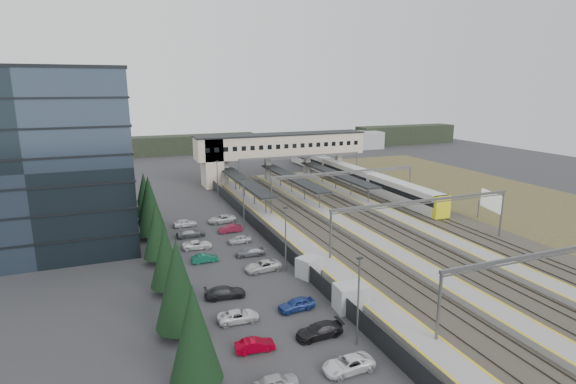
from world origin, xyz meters
name	(u,v)px	position (x,y,z in m)	size (l,w,h in m)	color
ground	(317,242)	(0.00, 0.00, 0.00)	(220.00, 220.00, 0.00)	#2B2B2D
office_building	(35,161)	(-36.00, 12.00, 12.19)	(24.30, 18.30, 24.30)	#313E50
conifer_row	(160,237)	(-22.00, -3.86, 4.84)	(4.42, 49.82, 9.50)	black
car_park	(240,267)	(-13.24, -6.17, 0.60)	(10.54, 44.54, 1.29)	#A4A4A8
lampposts	(261,217)	(-8.00, 1.25, 4.34)	(0.50, 53.25, 8.07)	slate
fence	(263,231)	(-6.50, 5.00, 1.00)	(0.08, 90.00, 2.00)	#26282B
relay_cabin_near	(351,297)	(-5.37, -19.29, 1.34)	(3.31, 2.50, 2.67)	#9EA0A3
relay_cabin_far	(309,267)	(-5.98, -10.38, 1.19)	(3.24, 3.02, 2.38)	#9EA0A3
rail_corridor	(356,224)	(9.34, 5.00, 0.29)	(34.00, 90.00, 0.92)	#343027
canopies	(292,177)	(7.00, 27.00, 3.92)	(23.10, 30.00, 3.28)	black
footbridge	(270,148)	(7.70, 42.00, 7.93)	(40.40, 6.40, 11.20)	beige
gantries	(379,190)	(12.00, 3.00, 6.00)	(28.40, 62.28, 7.17)	slate
train	(350,174)	(24.00, 33.61, 2.18)	(3.05, 63.64, 3.83)	beige
billboard	(491,202)	(30.75, -1.33, 3.37)	(1.66, 5.77, 5.03)	slate
scrub_east	(521,204)	(45.00, 5.00, 0.03)	(34.00, 120.00, 0.06)	#483E22
treeline_far	(266,142)	(23.81, 92.28, 2.95)	(170.00, 19.00, 7.00)	black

